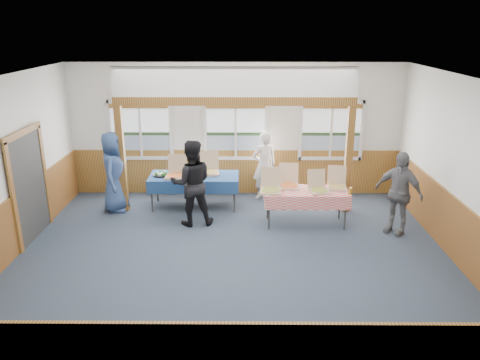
# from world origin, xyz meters

# --- Properties ---
(floor) EXTENTS (8.00, 8.00, 0.00)m
(floor) POSITION_xyz_m (0.00, 0.00, 0.00)
(floor) COLOR #25323C
(floor) RESTS_ON ground
(ceiling) EXTENTS (8.00, 8.00, 0.00)m
(ceiling) POSITION_xyz_m (0.00, 0.00, 3.20)
(ceiling) COLOR white
(ceiling) RESTS_ON wall_back
(wall_back) EXTENTS (8.00, 0.00, 8.00)m
(wall_back) POSITION_xyz_m (0.00, 3.50, 1.60)
(wall_back) COLOR silver
(wall_back) RESTS_ON floor
(wall_front) EXTENTS (8.00, 0.00, 8.00)m
(wall_front) POSITION_xyz_m (0.00, -3.50, 1.60)
(wall_front) COLOR silver
(wall_front) RESTS_ON floor
(wall_right) EXTENTS (0.00, 8.00, 8.00)m
(wall_right) POSITION_xyz_m (4.00, 0.00, 1.60)
(wall_right) COLOR silver
(wall_right) RESTS_ON floor
(wainscot_back) EXTENTS (7.98, 0.05, 1.10)m
(wainscot_back) POSITION_xyz_m (0.00, 3.48, 0.55)
(wainscot_back) COLOR brown
(wainscot_back) RESTS_ON floor
(wainscot_left) EXTENTS (0.05, 6.98, 1.10)m
(wainscot_left) POSITION_xyz_m (-3.98, 0.00, 0.55)
(wainscot_left) COLOR brown
(wainscot_left) RESTS_ON floor
(wainscot_right) EXTENTS (0.05, 6.98, 1.10)m
(wainscot_right) POSITION_xyz_m (3.98, 0.00, 0.55)
(wainscot_right) COLOR brown
(wainscot_right) RESTS_ON floor
(cased_opening) EXTENTS (0.06, 1.30, 2.10)m
(cased_opening) POSITION_xyz_m (-3.96, 0.90, 1.05)
(cased_opening) COLOR #2E2E2E
(cased_opening) RESTS_ON wall_left
(window_left) EXTENTS (1.56, 0.10, 1.46)m
(window_left) POSITION_xyz_m (-2.30, 3.46, 1.68)
(window_left) COLOR silver
(window_left) RESTS_ON wall_back
(window_mid) EXTENTS (1.56, 0.10, 1.46)m
(window_mid) POSITION_xyz_m (0.00, 3.46, 1.68)
(window_mid) COLOR silver
(window_mid) RESTS_ON wall_back
(window_right) EXTENTS (1.56, 0.10, 1.46)m
(window_right) POSITION_xyz_m (2.30, 3.46, 1.68)
(window_right) COLOR silver
(window_right) RESTS_ON wall_back
(post_left) EXTENTS (0.15, 0.15, 2.40)m
(post_left) POSITION_xyz_m (-2.50, 2.30, 1.20)
(post_left) COLOR #592D13
(post_left) RESTS_ON floor
(post_right) EXTENTS (0.15, 0.15, 2.40)m
(post_right) POSITION_xyz_m (2.50, 2.30, 1.20)
(post_right) COLOR #592D13
(post_right) RESTS_ON floor
(cross_beam) EXTENTS (5.15, 0.18, 0.18)m
(cross_beam) POSITION_xyz_m (0.00, 2.30, 2.49)
(cross_beam) COLOR #592D13
(cross_beam) RESTS_ON post_left
(table_left) EXTENTS (2.08, 1.03, 0.76)m
(table_left) POSITION_xyz_m (-0.94, 2.52, 0.70)
(table_left) COLOR #2E2E2E
(table_left) RESTS_ON floor
(table_right) EXTENTS (1.84, 1.05, 0.76)m
(table_right) POSITION_xyz_m (1.50, 1.55, 0.70)
(table_right) COLOR #2E2E2E
(table_right) RESTS_ON floor
(pizza_box_a) EXTENTS (0.46, 0.55, 0.47)m
(pizza_box_a) POSITION_xyz_m (-1.34, 2.42, 0.83)
(pizza_box_a) COLOR #CBAD87
(pizza_box_a) RESTS_ON table_left
(pizza_box_b) EXTENTS (0.47, 0.56, 0.47)m
(pizza_box_b) POSITION_xyz_m (-0.59, 2.69, 0.83)
(pizza_box_b) COLOR #CBAD87
(pizza_box_b) RESTS_ON table_left
(pizza_box_c) EXTENTS (0.46, 0.55, 0.46)m
(pizza_box_c) POSITION_xyz_m (0.75, 1.45, 0.83)
(pizza_box_c) COLOR #CBAD87
(pizza_box_c) RESTS_ON table_right
(pizza_box_d) EXTENTS (0.44, 0.53, 0.46)m
(pizza_box_d) POSITION_xyz_m (1.15, 1.74, 0.83)
(pizza_box_d) COLOR #CBAD87
(pizza_box_d) RESTS_ON table_right
(pizza_box_e) EXTENTS (0.45, 0.52, 0.41)m
(pizza_box_e) POSITION_xyz_m (1.74, 1.47, 0.82)
(pizza_box_e) COLOR #CBAD87
(pizza_box_e) RESTS_ON table_right
(pizza_box_f) EXTENTS (0.45, 0.52, 0.43)m
(pizza_box_f) POSITION_xyz_m (2.15, 1.69, 0.82)
(pizza_box_f) COLOR #CBAD87
(pizza_box_f) RESTS_ON table_right
(veggie_tray) EXTENTS (0.39, 0.39, 0.09)m
(veggie_tray) POSITION_xyz_m (-1.69, 2.52, 0.79)
(veggie_tray) COLOR black
(veggie_tray) RESTS_ON table_left
(drink_glass) EXTENTS (0.07, 0.07, 0.15)m
(drink_glass) POSITION_xyz_m (2.35, 1.30, 0.83)
(drink_glass) COLOR #A36B1B
(drink_glass) RESTS_ON table_right
(woman_white) EXTENTS (0.70, 0.58, 1.66)m
(woman_white) POSITION_xyz_m (0.69, 3.10, 0.83)
(woman_white) COLOR silver
(woman_white) RESTS_ON floor
(woman_black) EXTENTS (0.98, 0.82, 1.82)m
(woman_black) POSITION_xyz_m (-0.88, 1.55, 0.91)
(woman_black) COLOR black
(woman_black) RESTS_ON floor
(man_blue) EXTENTS (0.62, 0.91, 1.82)m
(man_blue) POSITION_xyz_m (-2.69, 2.32, 0.91)
(man_blue) COLOR #324C7F
(man_blue) RESTS_ON floor
(person_grey) EXTENTS (1.00, 0.99, 1.70)m
(person_grey) POSITION_xyz_m (3.27, 1.15, 0.85)
(person_grey) COLOR slate
(person_grey) RESTS_ON floor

